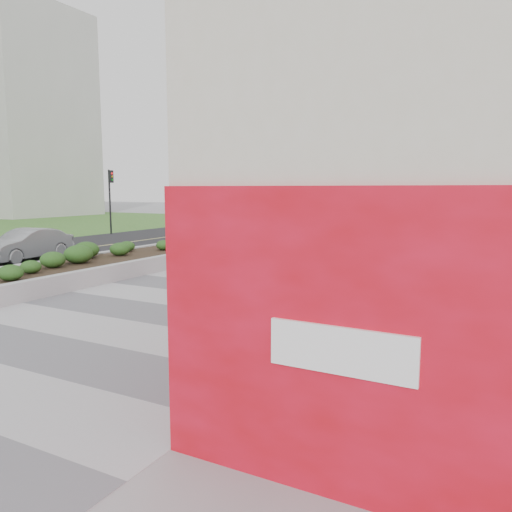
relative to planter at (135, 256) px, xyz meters
The scene contains 12 objects.
ground 8.91m from the planter, 51.84° to the right, with size 160.00×160.00×0.00m, color gray.
walkway 6.81m from the planter, 36.03° to the right, with size 8.00×36.00×0.01m, color #A8A8AD.
building 13.12m from the planter, ahead, with size 6.04×24.08×8.00m.
planter is the anchor object (origin of this frame).
street 6.51m from the planter, behind, with size 10.00×40.00×0.00m, color black.
traffic_signal_near 10.90m from the planter, 99.35° to the left, with size 0.33×0.28×4.20m.
traffic_signal_far 15.00m from the planter, 137.54° to the left, with size 0.33×0.28×4.20m.
distant_bldg_west_a 46.92m from the planter, 149.79° to the left, with size 18.00×12.00×22.00m, color #ADAAA3.
distant_bldg_north_l 48.95m from the planter, 89.40° to the left, with size 16.00×12.00×20.00m, color #ADAAA3.
manhole_cover 7.22m from the planter, 33.69° to the right, with size 0.44×0.44×0.01m, color #595654.
skateboarder 6.80m from the planter, 24.74° to the left, with size 0.47×0.75×1.30m.
car_silver 5.39m from the planter, behind, with size 1.39×3.99×1.32m, color #919598.
Camera 1 is at (7.40, -7.34, 2.97)m, focal length 35.00 mm.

